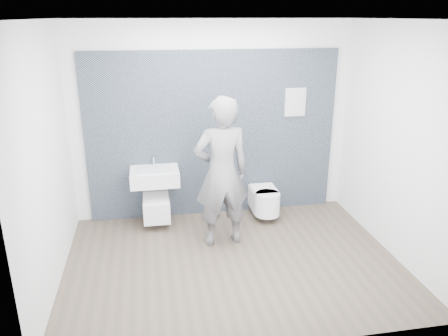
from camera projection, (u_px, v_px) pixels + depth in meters
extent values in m
plane|color=#4F4235|center=(233.00, 261.00, 5.32)|extent=(4.00, 4.00, 0.00)
plane|color=silver|center=(213.00, 121.00, 6.25)|extent=(4.00, 0.00, 4.00)
plane|color=silver|center=(270.00, 206.00, 3.47)|extent=(4.00, 0.00, 4.00)
plane|color=silver|center=(45.00, 162.00, 4.53)|extent=(0.00, 3.00, 3.00)
plane|color=silver|center=(398.00, 143.00, 5.19)|extent=(0.00, 3.00, 3.00)
plane|color=white|center=(234.00, 19.00, 4.40)|extent=(4.00, 4.00, 0.00)
cube|color=black|center=(214.00, 211.00, 6.69)|extent=(3.60, 0.06, 2.40)
cube|color=white|center=(155.00, 177.00, 6.05)|extent=(0.67, 0.50, 0.20)
cube|color=silver|center=(154.00, 170.00, 6.00)|extent=(0.47, 0.33, 0.03)
cylinder|color=silver|center=(154.00, 160.00, 6.16)|extent=(0.02, 0.02, 0.17)
cylinder|color=silver|center=(153.00, 156.00, 6.09)|extent=(0.02, 0.11, 0.02)
cylinder|color=silver|center=(155.00, 182.00, 6.31)|extent=(0.04, 0.04, 0.13)
cube|color=white|center=(156.00, 207.00, 6.19)|extent=(0.37, 0.53, 0.31)
cylinder|color=silver|center=(156.00, 200.00, 6.10)|extent=(0.26, 0.26, 0.03)
cube|color=white|center=(156.00, 198.00, 6.09)|extent=(0.35, 0.42, 0.02)
cube|color=white|center=(155.00, 178.00, 6.24)|extent=(0.35, 0.06, 0.39)
cube|color=silver|center=(156.00, 208.00, 6.44)|extent=(0.10, 0.06, 0.08)
cube|color=white|center=(263.00, 199.00, 6.49)|extent=(0.37, 0.43, 0.31)
cylinder|color=white|center=(267.00, 205.00, 6.29)|extent=(0.37, 0.37, 0.31)
cube|color=white|center=(264.00, 189.00, 6.41)|extent=(0.35, 0.41, 0.03)
cylinder|color=white|center=(268.00, 194.00, 6.22)|extent=(0.35, 0.35, 0.03)
cube|color=silver|center=(260.00, 201.00, 6.70)|extent=(0.10, 0.06, 0.08)
cube|color=white|center=(290.00, 207.00, 6.85)|extent=(0.31, 0.03, 0.41)
imported|color=slate|center=(222.00, 173.00, 5.46)|extent=(0.76, 0.54, 1.95)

